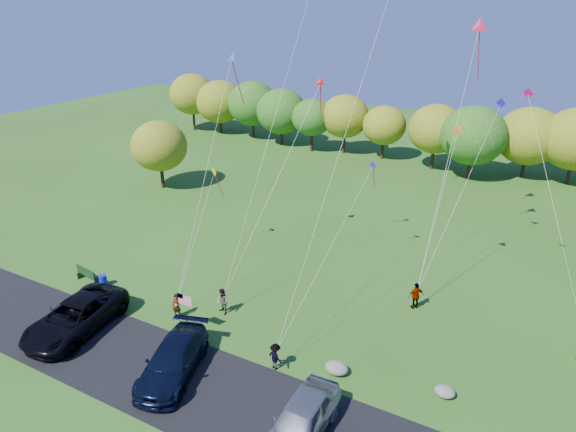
# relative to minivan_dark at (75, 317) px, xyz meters

# --- Properties ---
(ground) EXTENTS (140.00, 140.00, 0.00)m
(ground) POSITION_rel_minivan_dark_xyz_m (9.65, 3.53, -0.99)
(ground) COLOR #2A5217
(ground) RESTS_ON ground
(asphalt_lane) EXTENTS (44.00, 6.00, 0.06)m
(asphalt_lane) POSITION_rel_minivan_dark_xyz_m (9.65, -0.47, -0.96)
(asphalt_lane) COLOR black
(asphalt_lane) RESTS_ON ground
(treeline) EXTENTS (76.50, 28.18, 8.66)m
(treeline) POSITION_rel_minivan_dark_xyz_m (7.22, 39.81, 3.75)
(treeline) COLOR #332212
(treeline) RESTS_ON ground
(minivan_dark) EXTENTS (3.93, 7.05, 1.86)m
(minivan_dark) POSITION_rel_minivan_dark_xyz_m (0.00, 0.00, 0.00)
(minivan_dark) COLOR black
(minivan_dark) RESTS_ON asphalt_lane
(minivan_navy) EXTENTS (4.04, 6.31, 1.70)m
(minivan_navy) POSITION_rel_minivan_dark_xyz_m (7.51, -0.25, -0.08)
(minivan_navy) COLOR black
(minivan_navy) RESTS_ON asphalt_lane
(minivan_silver) EXTENTS (2.26, 5.39, 1.82)m
(minivan_silver) POSITION_rel_minivan_dark_xyz_m (15.20, -0.74, -0.02)
(minivan_silver) COLOR gray
(minivan_silver) RESTS_ON asphalt_lane
(flyer_a) EXTENTS (0.66, 0.53, 1.58)m
(flyer_a) POSITION_rel_minivan_dark_xyz_m (4.23, 3.95, -0.20)
(flyer_a) COLOR #4C4C59
(flyer_a) RESTS_ON ground
(flyer_b) EXTENTS (1.03, 0.94, 1.72)m
(flyer_b) POSITION_rel_minivan_dark_xyz_m (6.47, 5.61, -0.13)
(flyer_b) COLOR #4C4C59
(flyer_b) RESTS_ON ground
(flyer_c) EXTENTS (1.11, 0.85, 1.53)m
(flyer_c) POSITION_rel_minivan_dark_xyz_m (11.90, 2.73, -0.23)
(flyer_c) COLOR #4C4C59
(flyer_c) RESTS_ON ground
(flyer_d) EXTENTS (1.05, 1.04, 1.79)m
(flyer_d) POSITION_rel_minivan_dark_xyz_m (16.78, 11.95, -0.10)
(flyer_d) COLOR #4C4C59
(flyer_d) RESTS_ON ground
(park_bench) EXTENTS (2.00, 0.63, 1.11)m
(park_bench) POSITION_rel_minivan_dark_xyz_m (-4.02, 4.31, -0.40)
(park_bench) COLOR black
(park_bench) RESTS_ON ground
(trash_barrel) EXTENTS (0.53, 0.53, 0.80)m
(trash_barrel) POSITION_rel_minivan_dark_xyz_m (-2.65, 4.45, -0.59)
(trash_barrel) COLOR #0C1ABC
(trash_barrel) RESTS_ON ground
(flag_assembly) EXTENTS (1.01, 0.66, 2.73)m
(flag_assembly) POSITION_rel_minivan_dark_xyz_m (5.73, 2.83, 1.07)
(flag_assembly) COLOR black
(flag_assembly) RESTS_ON ground
(boulder_near) EXTENTS (1.25, 0.98, 0.63)m
(boulder_near) POSITION_rel_minivan_dark_xyz_m (14.89, 3.94, -0.68)
(boulder_near) COLOR #9C9888
(boulder_near) RESTS_ON ground
(boulder_far) EXTENTS (1.02, 0.85, 0.53)m
(boulder_far) POSITION_rel_minivan_dark_xyz_m (20.25, 4.95, -0.73)
(boulder_far) COLOR gray
(boulder_far) RESTS_ON ground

